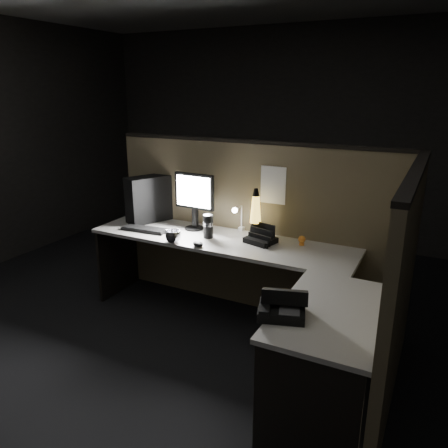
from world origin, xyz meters
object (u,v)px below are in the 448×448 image
at_px(pc_tower, 149,199).
at_px(desk_phone, 282,305).
at_px(lava_lamp, 255,218).
at_px(monitor, 194,196).
at_px(keyboard, 145,229).

bearing_deg(pc_tower, desk_phone, -8.48).
relative_size(pc_tower, lava_lamp, 1.01).
relative_size(monitor, lava_lamp, 1.18).
height_order(pc_tower, lava_lamp, pc_tower).
xyz_separation_m(pc_tower, monitor, (0.51, -0.01, 0.09)).
bearing_deg(monitor, keyboard, -142.75).
height_order(pc_tower, keyboard, pc_tower).
distance_m(pc_tower, monitor, 0.52).
height_order(pc_tower, desk_phone, pc_tower).
bearing_deg(keyboard, lava_lamp, 11.43).
height_order(lava_lamp, desk_phone, lava_lamp).
bearing_deg(monitor, desk_phone, -39.45).
bearing_deg(lava_lamp, pc_tower, -179.52).
bearing_deg(pc_tower, keyboard, -37.39).
relative_size(monitor, keyboard, 1.19).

